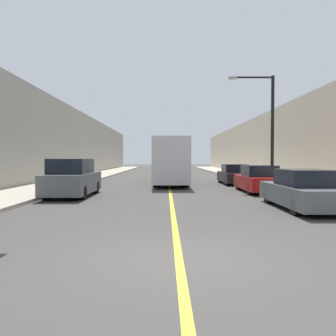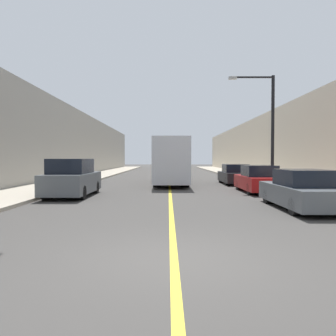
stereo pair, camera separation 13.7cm
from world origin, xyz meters
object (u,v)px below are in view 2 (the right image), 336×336
at_px(car_right_mid, 259,180).
at_px(car_right_far, 235,175).
at_px(bus, 171,161).
at_px(street_lamp_right, 269,123).
at_px(parked_suv_left, 72,179).
at_px(car_right_near, 302,191).

bearing_deg(car_right_mid, car_right_far, 91.31).
bearing_deg(bus, street_lamp_right, -38.47).
distance_m(parked_suv_left, car_right_far, 12.73).
height_order(car_right_near, car_right_far, car_right_near).
xyz_separation_m(car_right_mid, car_right_far, (-0.14, 5.94, -0.02)).
xyz_separation_m(bus, parked_suv_left, (-5.09, -8.59, -0.89)).
relative_size(bus, car_right_far, 2.39).
height_order(parked_suv_left, car_right_far, parked_suv_left).
bearing_deg(car_right_far, parked_suv_left, -141.10).
relative_size(parked_suv_left, car_right_mid, 1.04).
distance_m(parked_suv_left, car_right_near, 10.80).
relative_size(car_right_near, street_lamp_right, 0.69).
bearing_deg(parked_suv_left, car_right_near, -22.78).
height_order(bus, car_right_mid, bus).
bearing_deg(car_right_mid, car_right_near, -90.73).
relative_size(car_right_mid, street_lamp_right, 0.65).
bearing_deg(bus, car_right_mid, -52.85).
bearing_deg(bus, car_right_near, -69.11).
relative_size(parked_suv_left, car_right_near, 0.97).
bearing_deg(car_right_far, car_right_near, -89.74).
bearing_deg(car_right_mid, street_lamp_right, 58.48).
height_order(bus, car_right_far, bus).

